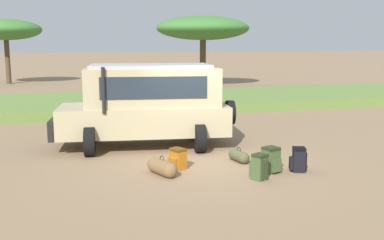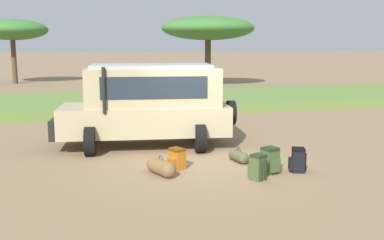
{
  "view_description": "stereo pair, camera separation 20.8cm",
  "coord_description": "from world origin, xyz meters",
  "px_view_note": "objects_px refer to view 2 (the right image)",
  "views": [
    {
      "loc": [
        -3.59,
        -10.63,
        3.02
      ],
      "look_at": [
        -0.16,
        0.77,
        1.0
      ],
      "focal_mm": 42.0,
      "sensor_mm": 36.0,
      "label": 1
    },
    {
      "loc": [
        -3.39,
        -10.69,
        3.02
      ],
      "look_at": [
        -0.16,
        0.77,
        1.0
      ],
      "focal_mm": 42.0,
      "sensor_mm": 36.0,
      "label": 2
    }
  ],
  "objects_px": {
    "safari_vehicle": "(148,103)",
    "acacia_tree_left_mid": "(12,30)",
    "backpack_cluster_center": "(177,159)",
    "backpack_beside_front_wheel": "(270,160)",
    "acacia_tree_centre_back": "(208,28)",
    "backpack_outermost": "(258,167)",
    "duffel_bag_low_black_case": "(239,156)",
    "duffel_bag_soft_canvas": "(161,167)",
    "backpack_near_rear_wheel": "(298,160)"
  },
  "relations": [
    {
      "from": "backpack_near_rear_wheel",
      "to": "duffel_bag_soft_canvas",
      "type": "distance_m",
      "value": 3.26
    },
    {
      "from": "duffel_bag_soft_canvas",
      "to": "backpack_beside_front_wheel",
      "type": "bearing_deg",
      "value": -12.05
    },
    {
      "from": "backpack_cluster_center",
      "to": "safari_vehicle",
      "type": "bearing_deg",
      "value": 94.64
    },
    {
      "from": "backpack_beside_front_wheel",
      "to": "backpack_cluster_center",
      "type": "bearing_deg",
      "value": 155.18
    },
    {
      "from": "backpack_cluster_center",
      "to": "duffel_bag_low_black_case",
      "type": "bearing_deg",
      "value": 6.48
    },
    {
      "from": "safari_vehicle",
      "to": "backpack_near_rear_wheel",
      "type": "height_order",
      "value": "safari_vehicle"
    },
    {
      "from": "acacia_tree_left_mid",
      "to": "backpack_near_rear_wheel",
      "type": "bearing_deg",
      "value": -72.1
    },
    {
      "from": "backpack_near_rear_wheel",
      "to": "backpack_beside_front_wheel",
      "type": "bearing_deg",
      "value": 170.65
    },
    {
      "from": "acacia_tree_left_mid",
      "to": "duffel_bag_soft_canvas",
      "type": "bearing_deg",
      "value": -77.96
    },
    {
      "from": "backpack_cluster_center",
      "to": "acacia_tree_left_mid",
      "type": "height_order",
      "value": "acacia_tree_left_mid"
    },
    {
      "from": "acacia_tree_centre_back",
      "to": "duffel_bag_low_black_case",
      "type": "bearing_deg",
      "value": -105.59
    },
    {
      "from": "acacia_tree_centre_back",
      "to": "duffel_bag_soft_canvas",
      "type": "bearing_deg",
      "value": -110.49
    },
    {
      "from": "backpack_beside_front_wheel",
      "to": "acacia_tree_left_mid",
      "type": "height_order",
      "value": "acacia_tree_left_mid"
    },
    {
      "from": "acacia_tree_left_mid",
      "to": "acacia_tree_centre_back",
      "type": "bearing_deg",
      "value": -23.31
    },
    {
      "from": "duffel_bag_soft_canvas",
      "to": "backpack_cluster_center",
      "type": "bearing_deg",
      "value": 40.16
    },
    {
      "from": "backpack_beside_front_wheel",
      "to": "backpack_outermost",
      "type": "relative_size",
      "value": 1.04
    },
    {
      "from": "safari_vehicle",
      "to": "backpack_outermost",
      "type": "relative_size",
      "value": 9.26
    },
    {
      "from": "backpack_near_rear_wheel",
      "to": "acacia_tree_left_mid",
      "type": "xyz_separation_m",
      "value": [
        -8.99,
        27.84,
        3.79
      ]
    },
    {
      "from": "backpack_cluster_center",
      "to": "backpack_beside_front_wheel",
      "type": "bearing_deg",
      "value": -24.82
    },
    {
      "from": "backpack_beside_front_wheel",
      "to": "backpack_outermost",
      "type": "bearing_deg",
      "value": -139.37
    },
    {
      "from": "backpack_cluster_center",
      "to": "duffel_bag_soft_canvas",
      "type": "xyz_separation_m",
      "value": [
        -0.48,
        -0.41,
        -0.06
      ]
    },
    {
      "from": "backpack_cluster_center",
      "to": "duffel_bag_soft_canvas",
      "type": "height_order",
      "value": "backpack_cluster_center"
    },
    {
      "from": "safari_vehicle",
      "to": "duffel_bag_soft_canvas",
      "type": "relative_size",
      "value": 5.77
    },
    {
      "from": "backpack_beside_front_wheel",
      "to": "duffel_bag_low_black_case",
      "type": "relative_size",
      "value": 0.8
    },
    {
      "from": "safari_vehicle",
      "to": "acacia_tree_left_mid",
      "type": "bearing_deg",
      "value": 104.09
    },
    {
      "from": "backpack_cluster_center",
      "to": "acacia_tree_centre_back",
      "type": "relative_size",
      "value": 0.08
    },
    {
      "from": "backpack_cluster_center",
      "to": "backpack_near_rear_wheel",
      "type": "relative_size",
      "value": 0.87
    },
    {
      "from": "safari_vehicle",
      "to": "duffel_bag_low_black_case",
      "type": "distance_m",
      "value": 3.29
    },
    {
      "from": "backpack_outermost",
      "to": "duffel_bag_soft_canvas",
      "type": "bearing_deg",
      "value": 154.02
    },
    {
      "from": "backpack_beside_front_wheel",
      "to": "duffel_bag_soft_canvas",
      "type": "xyz_separation_m",
      "value": [
        -2.53,
        0.54,
        -0.12
      ]
    },
    {
      "from": "backpack_near_rear_wheel",
      "to": "acacia_tree_left_mid",
      "type": "relative_size",
      "value": 0.11
    },
    {
      "from": "backpack_cluster_center",
      "to": "duffel_bag_low_black_case",
      "type": "height_order",
      "value": "backpack_cluster_center"
    },
    {
      "from": "backpack_beside_front_wheel",
      "to": "acacia_tree_centre_back",
      "type": "xyz_separation_m",
      "value": [
        5.42,
        21.81,
        3.82
      ]
    },
    {
      "from": "duffel_bag_soft_canvas",
      "to": "safari_vehicle",
      "type": "bearing_deg",
      "value": 84.89
    },
    {
      "from": "backpack_outermost",
      "to": "acacia_tree_centre_back",
      "type": "relative_size",
      "value": 0.09
    },
    {
      "from": "safari_vehicle",
      "to": "backpack_cluster_center",
      "type": "bearing_deg",
      "value": -85.36
    },
    {
      "from": "duffel_bag_low_black_case",
      "to": "backpack_cluster_center",
      "type": "bearing_deg",
      "value": -173.52
    },
    {
      "from": "duffel_bag_soft_canvas",
      "to": "backpack_near_rear_wheel",
      "type": "bearing_deg",
      "value": -11.49
    },
    {
      "from": "safari_vehicle",
      "to": "backpack_beside_front_wheel",
      "type": "height_order",
      "value": "safari_vehicle"
    },
    {
      "from": "backpack_outermost",
      "to": "duffel_bag_low_black_case",
      "type": "distance_m",
      "value": 1.6
    },
    {
      "from": "duffel_bag_low_black_case",
      "to": "acacia_tree_left_mid",
      "type": "height_order",
      "value": "acacia_tree_left_mid"
    },
    {
      "from": "backpack_beside_front_wheel",
      "to": "acacia_tree_left_mid",
      "type": "bearing_deg",
      "value": 106.71
    },
    {
      "from": "backpack_near_rear_wheel",
      "to": "duffel_bag_low_black_case",
      "type": "relative_size",
      "value": 0.76
    },
    {
      "from": "safari_vehicle",
      "to": "acacia_tree_centre_back",
      "type": "xyz_separation_m",
      "value": [
        7.68,
        18.25,
        2.83
      ]
    },
    {
      "from": "backpack_cluster_center",
      "to": "acacia_tree_centre_back",
      "type": "distance_m",
      "value": 22.49
    },
    {
      "from": "backpack_near_rear_wheel",
      "to": "duffel_bag_low_black_case",
      "type": "distance_m",
      "value": 1.61
    },
    {
      "from": "duffel_bag_soft_canvas",
      "to": "acacia_tree_centre_back",
      "type": "bearing_deg",
      "value": 69.51
    },
    {
      "from": "safari_vehicle",
      "to": "acacia_tree_left_mid",
      "type": "distance_m",
      "value": 25.07
    },
    {
      "from": "duffel_bag_soft_canvas",
      "to": "acacia_tree_left_mid",
      "type": "bearing_deg",
      "value": 102.04
    },
    {
      "from": "backpack_outermost",
      "to": "safari_vehicle",
      "type": "bearing_deg",
      "value": 113.55
    }
  ]
}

